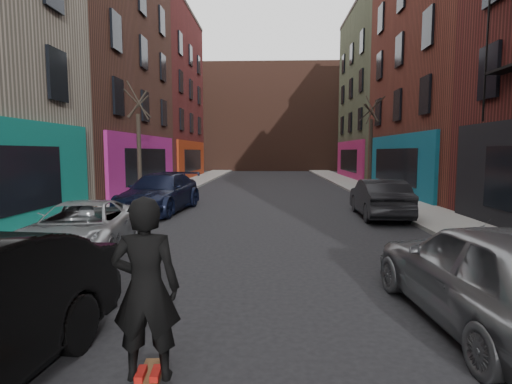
# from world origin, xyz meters

# --- Properties ---
(sidewalk_left) EXTENTS (2.50, 84.00, 0.13)m
(sidewalk_left) POSITION_xyz_m (-6.25, 30.00, 0.07)
(sidewalk_left) COLOR gray
(sidewalk_left) RESTS_ON ground
(sidewalk_right) EXTENTS (2.50, 84.00, 0.13)m
(sidewalk_right) POSITION_xyz_m (6.25, 30.00, 0.07)
(sidewalk_right) COLOR gray
(sidewalk_right) RESTS_ON ground
(building_far) EXTENTS (40.00, 10.00, 14.00)m
(building_far) POSITION_xyz_m (0.00, 56.00, 7.00)
(building_far) COLOR #47281E
(building_far) RESTS_ON ground
(tree_left_far) EXTENTS (2.00, 2.00, 6.50)m
(tree_left_far) POSITION_xyz_m (-6.20, 18.00, 3.38)
(tree_left_far) COLOR black
(tree_left_far) RESTS_ON sidewalk_left
(tree_right_far) EXTENTS (2.00, 2.00, 6.80)m
(tree_right_far) POSITION_xyz_m (6.20, 24.00, 3.53)
(tree_right_far) COLOR black
(tree_right_far) RESTS_ON sidewalk_right
(parked_left_far) EXTENTS (2.71, 4.87, 1.29)m
(parked_left_far) POSITION_xyz_m (-4.60, 8.71, 0.64)
(parked_left_far) COLOR #9CA0A4
(parked_left_far) RESTS_ON ground
(parked_left_end) EXTENTS (2.80, 5.75, 1.61)m
(parked_left_end) POSITION_xyz_m (-4.57, 15.61, 0.81)
(parked_left_end) COLOR black
(parked_left_end) RESTS_ON ground
(parked_right_far) EXTENTS (2.20, 4.76, 1.58)m
(parked_right_far) POSITION_xyz_m (3.20, 4.75, 0.79)
(parked_right_far) COLOR gray
(parked_right_far) RESTS_ON ground
(parked_right_end) EXTENTS (1.72, 4.53, 1.47)m
(parked_right_end) POSITION_xyz_m (4.26, 14.56, 0.74)
(parked_right_end) COLOR black
(parked_right_end) RESTS_ON ground
(skateboard) EXTENTS (0.30, 0.82, 0.10)m
(skateboard) POSITION_xyz_m (-1.23, 3.17, 0.05)
(skateboard) COLOR brown
(skateboard) RESTS_ON ground
(skateboarder) EXTENTS (0.76, 0.54, 1.97)m
(skateboarder) POSITION_xyz_m (-1.23, 3.17, 1.09)
(skateboarder) COLOR black
(skateboarder) RESTS_ON skateboard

